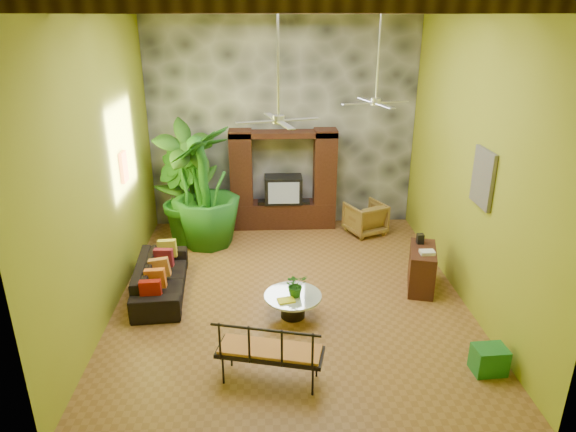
{
  "coord_description": "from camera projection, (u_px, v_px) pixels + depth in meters",
  "views": [
    {
      "loc": [
        -0.42,
        -8.05,
        4.66
      ],
      "look_at": [
        -0.03,
        0.2,
        1.41
      ],
      "focal_mm": 32.0,
      "sensor_mm": 36.0,
      "label": 1
    }
  ],
  "objects": [
    {
      "name": "tall_plant_b",
      "position": [
        182.0,
        196.0,
        10.93
      ],
      "size": [
        1.46,
        1.49,
        2.11
      ],
      "primitive_type": "imported",
      "rotation": [
        0.0,
        0.0,
        2.27
      ],
      "color": "#1D5F19",
      "rests_on": "ground"
    },
    {
      "name": "yellow_tray",
      "position": [
        286.0,
        300.0,
        8.17
      ],
      "size": [
        0.3,
        0.25,
        0.03
      ],
      "primitive_type": "cube",
      "rotation": [
        0.0,
        0.0,
        0.23
      ],
      "color": "gold",
      "rests_on": "coffee_table"
    },
    {
      "name": "wall_art_mask",
      "position": [
        124.0,
        167.0,
        9.24
      ],
      "size": [
        0.06,
        0.32,
        0.55
      ],
      "primitive_type": "cube",
      "color": "#BB8D16",
      "rests_on": "left_wall"
    },
    {
      "name": "wicker_armchair",
      "position": [
        365.0,
        218.0,
        11.62
      ],
      "size": [
        1.03,
        1.04,
        0.72
      ],
      "primitive_type": "imported",
      "rotation": [
        0.0,
        0.0,
        3.56
      ],
      "color": "olive",
      "rests_on": "ground"
    },
    {
      "name": "centerpiece_plant",
      "position": [
        296.0,
        285.0,
        8.27
      ],
      "size": [
        0.43,
        0.4,
        0.39
      ],
      "primitive_type": "imported",
      "rotation": [
        0.0,
        0.0,
        0.3
      ],
      "color": "#25661A",
      "rests_on": "coffee_table"
    },
    {
      "name": "ground",
      "position": [
        290.0,
        293.0,
        9.21
      ],
      "size": [
        7.0,
        7.0,
        0.0
      ],
      "primitive_type": "plane",
      "color": "brown",
      "rests_on": "ground"
    },
    {
      "name": "tall_plant_c",
      "position": [
        205.0,
        187.0,
        10.73
      ],
      "size": [
        1.94,
        1.94,
        2.58
      ],
      "primitive_type": "imported",
      "rotation": [
        0.0,
        0.0,
        4.24
      ],
      "color": "#1D5E18",
      "rests_on": "ground"
    },
    {
      "name": "sofa",
      "position": [
        161.0,
        277.0,
        9.12
      ],
      "size": [
        0.97,
        2.15,
        0.61
      ],
      "primitive_type": "imported",
      "rotation": [
        0.0,
        0.0,
        1.65
      ],
      "color": "black",
      "rests_on": "ground"
    },
    {
      "name": "entertainment_center",
      "position": [
        283.0,
        187.0,
        11.77
      ],
      "size": [
        2.4,
        0.55,
        2.3
      ],
      "color": "black",
      "rests_on": "ground"
    },
    {
      "name": "coffee_table",
      "position": [
        293.0,
        303.0,
        8.41
      ],
      "size": [
        0.94,
        0.94,
        0.4
      ],
      "rotation": [
        0.0,
        0.0,
        0.25
      ],
      "color": "black",
      "rests_on": "ground"
    },
    {
      "name": "iron_bench",
      "position": [
        270.0,
        350.0,
        6.75
      ],
      "size": [
        1.5,
        0.84,
        0.57
      ],
      "rotation": [
        0.0,
        0.0,
        -0.24
      ],
      "color": "black",
      "rests_on": "ground"
    },
    {
      "name": "ceiling_beams",
      "position": [
        291.0,
        6.0,
        7.46
      ],
      "size": [
        5.95,
        5.36,
        0.22
      ],
      "color": "#372311",
      "rests_on": "ceiling"
    },
    {
      "name": "stone_accent_wall",
      "position": [
        282.0,
        118.0,
        11.49
      ],
      "size": [
        5.98,
        0.1,
        4.98
      ],
      "primitive_type": "cube",
      "color": "#35383C",
      "rests_on": "ground"
    },
    {
      "name": "back_wall",
      "position": [
        282.0,
        117.0,
        11.55
      ],
      "size": [
        6.0,
        0.02,
        5.0
      ],
      "primitive_type": "cube",
      "color": "#989F24",
      "rests_on": "ground"
    },
    {
      "name": "ceiling_fan_front",
      "position": [
        278.0,
        106.0,
        7.58
      ],
      "size": [
        1.28,
        1.28,
        1.86
      ],
      "color": "silver",
      "rests_on": "ceiling"
    },
    {
      "name": "left_wall",
      "position": [
        102.0,
        160.0,
        8.16
      ],
      "size": [
        0.02,
        7.0,
        5.0
      ],
      "primitive_type": "cube",
      "color": "#989F24",
      "rests_on": "ground"
    },
    {
      "name": "ceiling_fan_back",
      "position": [
        376.0,
        90.0,
        9.15
      ],
      "size": [
        1.28,
        1.28,
        1.86
      ],
      "color": "silver",
      "rests_on": "ceiling"
    },
    {
      "name": "green_bin",
      "position": [
        489.0,
        360.0,
        7.12
      ],
      "size": [
        0.47,
        0.36,
        0.39
      ],
      "primitive_type": "cube",
      "rotation": [
        0.0,
        0.0,
        0.06
      ],
      "color": "#217E2C",
      "rests_on": "ground"
    },
    {
      "name": "side_console",
      "position": [
        422.0,
        269.0,
        9.25
      ],
      "size": [
        0.67,
        1.05,
        0.78
      ],
      "primitive_type": "cube",
      "rotation": [
        0.0,
        0.0,
        -0.26
      ],
      "color": "#3B2012",
      "rests_on": "ground"
    },
    {
      "name": "right_wall",
      "position": [
        472.0,
        156.0,
        8.43
      ],
      "size": [
        0.02,
        7.0,
        5.0
      ],
      "primitive_type": "cube",
      "color": "#989F24",
      "rests_on": "ground"
    },
    {
      "name": "wall_art_painting",
      "position": [
        483.0,
        178.0,
        7.94
      ],
      "size": [
        0.06,
        0.7,
        0.9
      ],
      "primitive_type": "cube",
      "color": "teal",
      "rests_on": "right_wall"
    },
    {
      "name": "tall_plant_a",
      "position": [
        189.0,
        181.0,
        11.05
      ],
      "size": [
        1.67,
        1.51,
        2.63
      ],
      "primitive_type": "imported",
      "rotation": [
        0.0,
        0.0,
        0.53
      ],
      "color": "#2B6119",
      "rests_on": "ground"
    }
  ]
}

